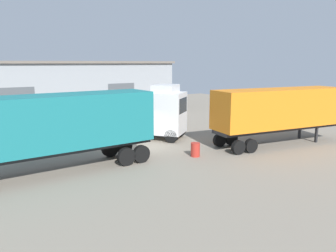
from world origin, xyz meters
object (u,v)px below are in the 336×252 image
at_px(oil_drum, 195,150).
at_px(traffic_cone, 75,140).
at_px(tractor_unit_white, 162,114).
at_px(container_trailer_grey, 55,124).
at_px(container_trailer_red, 279,109).

xyz_separation_m(oil_drum, traffic_cone, (-5.25, 7.61, -0.19)).
bearing_deg(tractor_unit_white, container_trailer_grey, -106.80).
relative_size(oil_drum, traffic_cone, 1.60).
bearing_deg(traffic_cone, oil_drum, -55.41).
height_order(container_trailer_grey, traffic_cone, container_trailer_grey).
xyz_separation_m(tractor_unit_white, container_trailer_red, (6.04, -6.20, 0.60)).
distance_m(tractor_unit_white, oil_drum, 5.68).
bearing_deg(container_trailer_red, container_trailer_grey, 179.69).
bearing_deg(container_trailer_grey, container_trailer_red, 169.21).
xyz_separation_m(container_trailer_grey, traffic_cone, (2.85, 5.80, -2.40)).
bearing_deg(container_trailer_red, oil_drum, -177.10).
bearing_deg(tractor_unit_white, traffic_cone, -148.04).
bearing_deg(traffic_cone, container_trailer_red, -34.50).
bearing_deg(oil_drum, container_trailer_red, -6.63).
distance_m(tractor_unit_white, container_trailer_red, 8.67).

